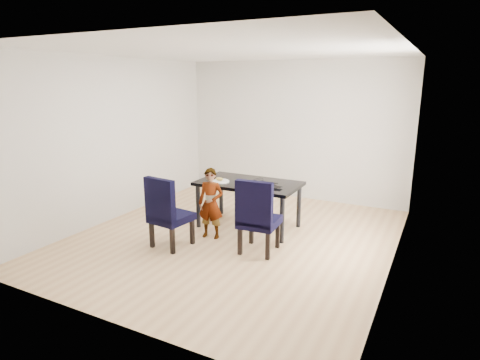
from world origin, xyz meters
The scene contains 14 objects.
floor centered at (0.00, 0.00, -0.01)m, with size 4.50×5.00×0.01m, color tan.
ceiling centered at (0.00, 0.00, 2.71)m, with size 4.50×5.00×0.01m, color white.
wall_back centered at (0.00, 2.50, 1.35)m, with size 4.50×0.01×2.70m, color silver.
wall_front centered at (0.00, -2.50, 1.35)m, with size 4.50×0.01×2.70m, color white.
wall_left centered at (-2.25, 0.00, 1.35)m, with size 0.01×5.00×2.70m, color white.
wall_right centered at (2.25, 0.00, 1.35)m, with size 0.01×5.00×2.70m, color white.
dining_table centered at (0.00, 0.50, 0.38)m, with size 1.60×0.90×0.75m, color black.
chair_left centered at (-0.64, -0.68, 0.52)m, with size 0.50×0.52×1.04m, color black.
chair_right centered at (0.55, -0.29, 0.53)m, with size 0.51×0.53×1.05m, color black.
child centered at (-0.31, -0.15, 0.53)m, with size 0.39×0.26×1.06m, color #F74D14.
plate centered at (-0.41, 0.31, 0.76)m, with size 0.29×0.29×0.02m, color silver.
sandwich centered at (-0.43, 0.31, 0.79)m, with size 0.13×0.06×0.05m, color gold.
laptop centered at (0.44, 0.40, 0.76)m, with size 0.33×0.21×0.03m, color black.
cable_tangle centered at (0.14, 0.57, 0.75)m, with size 0.15×0.15×0.01m, color black.
Camera 1 is at (2.69, -5.02, 2.31)m, focal length 30.00 mm.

